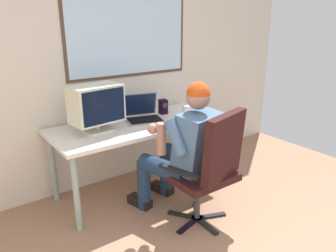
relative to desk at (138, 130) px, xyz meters
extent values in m
cube|color=beige|center=(-0.22, 0.42, 0.64)|extent=(5.24, 0.06, 2.56)
cube|color=#4C3828|center=(0.16, 0.38, 0.96)|extent=(1.36, 0.01, 1.01)
cube|color=silver|center=(0.16, 0.38, 0.96)|extent=(1.30, 0.02, 0.95)
cylinder|color=gray|center=(-0.75, -0.29, -0.30)|extent=(0.05, 0.05, 0.67)
cylinder|color=gray|center=(0.75, -0.29, -0.30)|extent=(0.05, 0.05, 0.67)
cylinder|color=gray|center=(-0.75, 0.29, -0.30)|extent=(0.05, 0.05, 0.67)
cylinder|color=gray|center=(0.75, 0.29, -0.30)|extent=(0.05, 0.05, 0.67)
cube|color=silver|center=(0.00, 0.00, 0.05)|extent=(1.64, 0.72, 0.04)
cube|color=black|center=(0.00, -0.79, -0.63)|extent=(0.27, 0.11, 0.02)
cube|color=black|center=(0.12, -0.88, -0.63)|extent=(0.06, 0.27, 0.02)
cube|color=black|center=(0.25, -0.80, -0.63)|extent=(0.26, 0.14, 0.02)
cube|color=black|center=(0.21, -0.65, -0.63)|extent=(0.20, 0.23, 0.02)
cube|color=black|center=(0.06, -0.64, -0.63)|extent=(0.18, 0.25, 0.02)
cylinder|color=black|center=(0.13, -0.75, -0.63)|extent=(0.10, 0.10, 0.02)
cylinder|color=#3F3F44|center=(0.13, -0.75, -0.42)|extent=(0.05, 0.05, 0.40)
cube|color=black|center=(0.13, -0.75, -0.20)|extent=(0.51, 0.51, 0.06)
cube|color=black|center=(0.18, -0.97, 0.10)|extent=(0.49, 0.22, 0.54)
cube|color=black|center=(0.39, -0.68, -0.07)|extent=(0.14, 0.35, 0.02)
cube|color=black|center=(-0.14, -0.82, -0.07)|extent=(0.14, 0.35, 0.02)
cylinder|color=#1B304D|center=(0.22, -0.46, -0.17)|extent=(0.26, 0.48, 0.15)
cylinder|color=#1B304D|center=(0.17, -0.24, -0.40)|extent=(0.12, 0.12, 0.47)
cube|color=black|center=(0.15, -0.18, -0.60)|extent=(0.16, 0.26, 0.08)
cylinder|color=#1B304D|center=(-0.09, -0.54, -0.17)|extent=(0.26, 0.48, 0.15)
cylinder|color=#1B304D|center=(-0.14, -0.32, -0.40)|extent=(0.12, 0.12, 0.47)
cube|color=black|center=(-0.16, -0.27, -0.60)|extent=(0.16, 0.26, 0.08)
cube|color=#48688D|center=(0.13, -0.72, 0.08)|extent=(0.44, 0.36, 0.51)
sphere|color=#A67260|center=(0.13, -0.72, 0.45)|extent=(0.19, 0.19, 0.19)
sphere|color=#C64616|center=(0.13, -0.72, 0.48)|extent=(0.19, 0.19, 0.19)
cylinder|color=#48688D|center=(0.33, -0.62, 0.17)|extent=(0.14, 0.23, 0.29)
cylinder|color=#A67260|center=(0.30, -0.53, 0.03)|extent=(0.12, 0.21, 0.26)
sphere|color=#A67260|center=(0.29, -0.49, 0.00)|extent=(0.09, 0.09, 0.09)
cylinder|color=#48688D|center=(-0.10, -0.73, 0.17)|extent=(0.14, 0.23, 0.29)
cylinder|color=#A67260|center=(-0.13, -0.59, 0.12)|extent=(0.09, 0.10, 0.26)
sphere|color=#A67260|center=(-0.16, -0.51, 0.19)|extent=(0.09, 0.09, 0.09)
cube|color=beige|center=(-0.41, 0.00, 0.08)|extent=(0.25, 0.21, 0.02)
cylinder|color=beige|center=(-0.41, 0.00, 0.13)|extent=(0.04, 0.04, 0.07)
cube|color=beige|center=(-0.41, 0.00, 0.33)|extent=(0.46, 0.31, 0.33)
cube|color=black|center=(-0.39, -0.13, 0.33)|extent=(0.40, 0.06, 0.29)
cube|color=gray|center=(0.09, 0.01, 0.08)|extent=(0.40, 0.34, 0.02)
cube|color=black|center=(0.09, 0.01, 0.09)|extent=(0.37, 0.30, 0.00)
cube|color=gray|center=(0.13, 0.17, 0.21)|extent=(0.35, 0.16, 0.24)
cube|color=#0F1933|center=(0.13, 0.16, 0.21)|extent=(0.33, 0.14, 0.22)
cylinder|color=silver|center=(0.46, -0.19, 0.07)|extent=(0.07, 0.07, 0.00)
cylinder|color=silver|center=(0.46, -0.19, 0.11)|extent=(0.01, 0.01, 0.06)
cylinder|color=silver|center=(0.46, -0.19, 0.18)|extent=(0.08, 0.08, 0.08)
cylinder|color=#510516|center=(0.46, -0.19, 0.16)|extent=(0.08, 0.08, 0.04)
cube|color=black|center=(0.39, 0.12, 0.15)|extent=(0.08, 0.08, 0.15)
cylinder|color=#333338|center=(0.39, 0.08, 0.17)|extent=(0.05, 0.01, 0.05)
cylinder|color=#314397|center=(0.62, -0.17, 0.12)|extent=(0.09, 0.09, 0.09)
camera|label=1|loc=(-1.50, -2.56, 1.03)|focal=34.54mm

